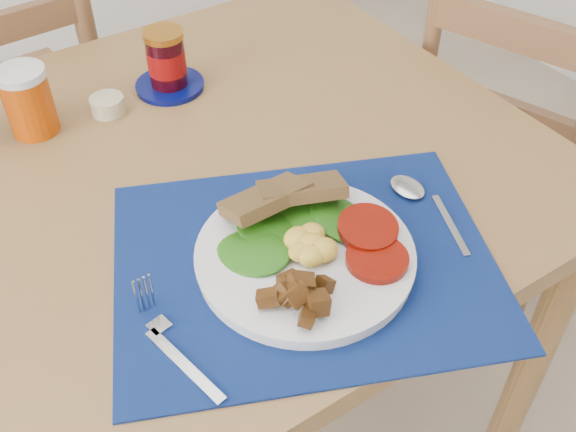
% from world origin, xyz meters
% --- Properties ---
extents(table, '(1.40, 0.90, 0.75)m').
position_xyz_m(table, '(0.00, 0.20, 0.67)').
color(table, brown).
rests_on(table, ground).
extents(chair_end, '(0.47, 0.48, 1.03)m').
position_xyz_m(chair_end, '(0.89, 0.18, 0.53)').
color(chair_end, brown).
rests_on(chair_end, ground).
extents(placemat, '(0.60, 0.55, 0.00)m').
position_xyz_m(placemat, '(0.20, -0.06, 0.75)').
color(placemat, black).
rests_on(placemat, table).
extents(breakfast_plate, '(0.28, 0.28, 0.07)m').
position_xyz_m(breakfast_plate, '(0.19, -0.07, 0.77)').
color(breakfast_plate, silver).
rests_on(breakfast_plate, placemat).
extents(fork, '(0.04, 0.19, 0.00)m').
position_xyz_m(fork, '(-0.01, -0.08, 0.76)').
color(fork, '#B2B5BA').
rests_on(fork, placemat).
extents(spoon, '(0.06, 0.18, 0.01)m').
position_xyz_m(spoon, '(0.40, -0.06, 0.76)').
color(spoon, '#B2B5BA').
rests_on(spoon, placemat).
extents(juice_glass, '(0.08, 0.08, 0.11)m').
position_xyz_m(juice_glass, '(-0.00, 0.42, 0.80)').
color(juice_glass, '#BB4005').
rests_on(juice_glass, table).
extents(ramekin, '(0.06, 0.06, 0.03)m').
position_xyz_m(ramekin, '(0.12, 0.40, 0.76)').
color(ramekin, '#C5B490').
rests_on(ramekin, table).
extents(jam_on_saucer, '(0.12, 0.12, 0.11)m').
position_xyz_m(jam_on_saucer, '(0.23, 0.42, 0.80)').
color(jam_on_saucer, '#040B4F').
rests_on(jam_on_saucer, table).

